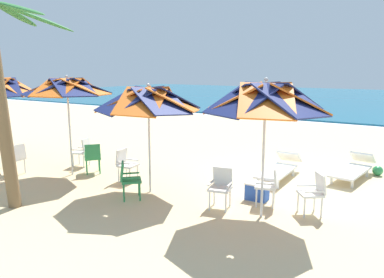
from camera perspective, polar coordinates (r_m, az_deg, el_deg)
name	(u,v)px	position (r m, az deg, el deg)	size (l,w,h in m)	color
ground_plane	(277,181)	(10.03, 13.07, -6.38)	(80.00, 80.00, 0.00)	beige
sea	(384,100)	(39.18, 27.77, 5.40)	(80.00, 36.00, 0.10)	#19607F
surf_foam	(351,125)	(21.08, 23.54, 1.98)	(80.00, 0.70, 0.01)	white
beach_umbrella_0	(265,99)	(7.11, 11.37, 6.15)	(2.49, 2.49, 2.77)	silver
plastic_chair_0	(269,184)	(8.10, 11.93, -6.83)	(0.57, 0.55, 0.87)	white
plastic_chair_1	(221,185)	(7.86, 4.53, -7.17)	(0.52, 0.55, 0.87)	white
plastic_chair_2	(314,191)	(7.88, 18.43, -7.67)	(0.63, 0.62, 0.87)	white
beach_umbrella_1	(148,100)	(8.57, -6.81, 6.04)	(2.49, 2.49, 2.60)	silver
plastic_chair_3	(128,178)	(8.45, -9.92, -6.01)	(0.63, 0.63, 0.87)	#2D8C4C
plastic_chair_4	(126,163)	(9.78, -10.29, -3.70)	(0.52, 0.49, 0.87)	white
beach_umbrella_2	(67,88)	(10.51, -18.88, 7.59)	(2.38, 2.38, 2.77)	silver
plastic_chair_5	(93,156)	(10.71, -15.21, -2.63)	(0.63, 0.63, 0.87)	#2D8C4C
plastic_chair_6	(83,150)	(11.58, -16.64, -1.71)	(0.58, 0.56, 0.87)	white
beach_umbrella_3	(0,88)	(12.18, -27.70, 7.06)	(2.17, 2.17, 2.77)	silver
plastic_chair_7	(16,157)	(11.37, -25.72, -2.57)	(0.54, 0.51, 0.87)	white
sun_lounger_0	(353,169)	(10.82, 23.78, -4.23)	(0.93, 2.21, 0.62)	white
sun_lounger_1	(279,168)	(10.19, 13.43, -4.48)	(0.64, 2.15, 0.62)	white
palm_tree_1	(0,76)	(8.34, -27.72, 8.63)	(2.85, 2.45, 4.26)	brown
cooler_box	(257,191)	(8.50, 10.10, -8.00)	(0.50, 0.34, 0.40)	blue
beach_ball	(378,171)	(11.46, 26.94, -4.42)	(0.28, 0.28, 0.28)	#2D8C4C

